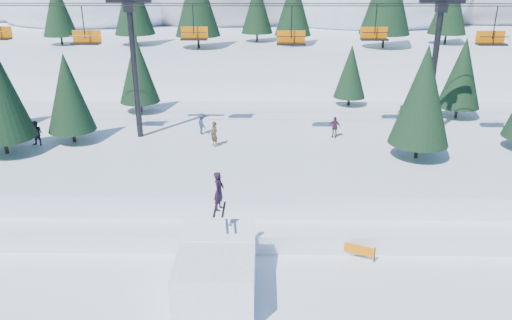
{
  "coord_description": "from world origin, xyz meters",
  "views": [
    {
      "loc": [
        0.5,
        -18.64,
        14.7
      ],
      "look_at": [
        0.15,
        6.0,
        5.2
      ],
      "focal_mm": 35.0,
      "sensor_mm": 36.0,
      "label": 1
    }
  ],
  "objects_px": {
    "chairlift": "(271,47)",
    "banner_near": "(349,248)",
    "jump_kicker": "(216,273)",
    "banner_far": "(404,237)"
  },
  "relations": [
    {
      "from": "jump_kicker",
      "to": "banner_far",
      "type": "xyz_separation_m",
      "value": [
        10.17,
        4.94,
        -0.81
      ]
    },
    {
      "from": "banner_far",
      "to": "banner_near",
      "type": "bearing_deg",
      "value": -159.14
    },
    {
      "from": "jump_kicker",
      "to": "banner_far",
      "type": "bearing_deg",
      "value": 25.91
    },
    {
      "from": "jump_kicker",
      "to": "banner_near",
      "type": "distance_m",
      "value": 7.81
    },
    {
      "from": "jump_kicker",
      "to": "chairlift",
      "type": "relative_size",
      "value": 0.13
    },
    {
      "from": "banner_near",
      "to": "banner_far",
      "type": "bearing_deg",
      "value": 20.86
    },
    {
      "from": "jump_kicker",
      "to": "chairlift",
      "type": "bearing_deg",
      "value": 80.93
    },
    {
      "from": "banner_near",
      "to": "banner_far",
      "type": "relative_size",
      "value": 0.94
    },
    {
      "from": "chairlift",
      "to": "banner_near",
      "type": "xyz_separation_m",
      "value": [
        4.16,
        -13.14,
        -8.78
      ]
    },
    {
      "from": "jump_kicker",
      "to": "banner_near",
      "type": "xyz_separation_m",
      "value": [
        6.85,
        3.67,
        -0.81
      ]
    }
  ]
}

